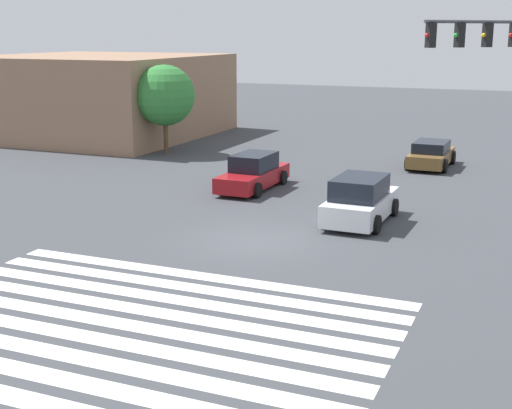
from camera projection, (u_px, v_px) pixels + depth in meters
The scene contains 8 objects.
ground_plane at pixel (256, 241), 23.83m from camera, with size 136.14×136.14×0.00m, color #3D3F44.
crosswalk_markings at pixel (133, 326), 16.98m from camera, with size 12.27×8.20×0.01m.
traffic_signal_mast at pixel (504, 67), 26.16m from camera, with size 4.11×4.11×7.41m.
car_0 at pixel (360, 201), 26.01m from camera, with size 2.16×4.36×1.73m.
car_1 at pixel (253, 173), 31.55m from camera, with size 1.98×4.75×1.58m.
car_2 at pixel (431, 155), 36.66m from camera, with size 2.10×4.34×1.35m.
corner_building at pixel (99, 95), 47.71m from camera, with size 13.98×13.98×5.28m.
tree_corner_c at pixel (165, 95), 40.18m from camera, with size 3.43×3.43×5.03m.
Camera 1 is at (8.81, -21.10, 6.84)m, focal length 50.00 mm.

